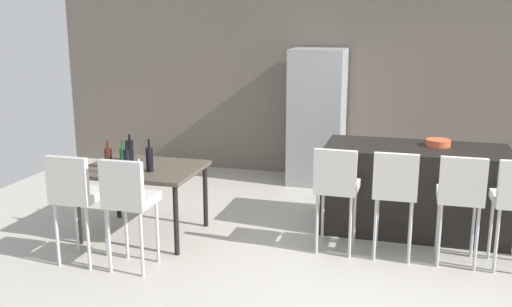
{
  "coord_description": "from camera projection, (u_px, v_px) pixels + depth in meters",
  "views": [
    {
      "loc": [
        0.25,
        -5.36,
        2.24
      ],
      "look_at": [
        -1.29,
        0.24,
        0.85
      ],
      "focal_mm": 39.9,
      "sensor_mm": 36.0,
      "label": 1
    }
  ],
  "objects": [
    {
      "name": "wine_bottle_end",
      "position": [
        127.0,
        162.0,
        5.51
      ],
      "size": [
        0.07,
        0.07,
        0.35
      ],
      "color": "black",
      "rests_on": "dining_table"
    },
    {
      "name": "ground_plane",
      "position": [
        375.0,
        250.0,
        5.61
      ],
      "size": [
        10.0,
        10.0,
        0.0
      ],
      "primitive_type": "plane",
      "color": "#ADA89E"
    },
    {
      "name": "dining_chair_far",
      "position": [
        128.0,
        197.0,
        5.02
      ],
      "size": [
        0.4,
        0.4,
        1.05
      ],
      "color": "beige",
      "rests_on": "ground_plane"
    },
    {
      "name": "bar_chair_right",
      "position": [
        461.0,
        193.0,
        5.14
      ],
      "size": [
        0.4,
        0.4,
        1.05
      ],
      "color": "beige",
      "rests_on": "ground_plane"
    },
    {
      "name": "dining_table",
      "position": [
        143.0,
        174.0,
        5.87
      ],
      "size": [
        1.18,
        0.93,
        0.74
      ],
      "color": "#4C4238",
      "rests_on": "ground_plane"
    },
    {
      "name": "bar_chair_left",
      "position": [
        336.0,
        183.0,
        5.42
      ],
      "size": [
        0.41,
        0.41,
        1.05
      ],
      "color": "beige",
      "rests_on": "ground_plane"
    },
    {
      "name": "kitchen_island",
      "position": [
        414.0,
        189.0,
        6.05
      ],
      "size": [
        1.88,
        0.85,
        0.92
      ],
      "primitive_type": "cube",
      "color": "black",
      "rests_on": "ground_plane"
    },
    {
      "name": "wine_bottle_left",
      "position": [
        130.0,
        150.0,
        6.1
      ],
      "size": [
        0.08,
        0.08,
        0.29
      ],
      "color": "black",
      "rests_on": "dining_table"
    },
    {
      "name": "bar_chair_middle",
      "position": [
        395.0,
        188.0,
        5.28
      ],
      "size": [
        0.4,
        0.4,
        1.05
      ],
      "color": "beige",
      "rests_on": "ground_plane"
    },
    {
      "name": "wine_glass_right",
      "position": [
        139.0,
        163.0,
        5.51
      ],
      "size": [
        0.07,
        0.07,
        0.17
      ],
      "color": "silver",
      "rests_on": "dining_table"
    },
    {
      "name": "wine_bottle_corner",
      "position": [
        123.0,
        158.0,
        5.74
      ],
      "size": [
        0.06,
        0.06,
        0.31
      ],
      "color": "#194723",
      "rests_on": "dining_table"
    },
    {
      "name": "wine_bottle_near",
      "position": [
        150.0,
        159.0,
        5.66
      ],
      "size": [
        0.07,
        0.07,
        0.33
      ],
      "color": "black",
      "rests_on": "dining_table"
    },
    {
      "name": "wine_bottle_middle",
      "position": [
        108.0,
        157.0,
        5.81
      ],
      "size": [
        0.08,
        0.08,
        0.29
      ],
      "color": "#471E19",
      "rests_on": "dining_table"
    },
    {
      "name": "dining_chair_near",
      "position": [
        75.0,
        192.0,
        5.16
      ],
      "size": [
        0.4,
        0.4,
        1.05
      ],
      "color": "beige",
      "rests_on": "ground_plane"
    },
    {
      "name": "back_wall",
      "position": [
        393.0,
        77.0,
        7.79
      ],
      "size": [
        10.0,
        0.12,
        2.9
      ],
      "primitive_type": "cube",
      "color": "#665B51",
      "rests_on": "ground_plane"
    },
    {
      "name": "refrigerator",
      "position": [
        317.0,
        117.0,
        7.75
      ],
      "size": [
        0.72,
        0.68,
        1.84
      ],
      "primitive_type": "cube",
      "color": "#939699",
      "rests_on": "ground_plane"
    },
    {
      "name": "fruit_bowl",
      "position": [
        438.0,
        143.0,
        5.99
      ],
      "size": [
        0.25,
        0.25,
        0.07
      ],
      "primitive_type": "cylinder",
      "color": "#C6512D",
      "rests_on": "kitchen_island"
    }
  ]
}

